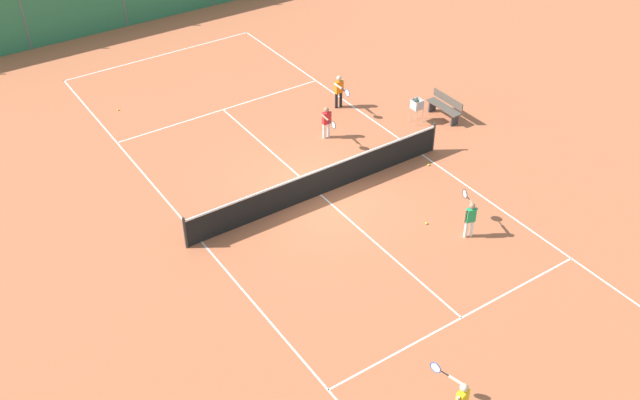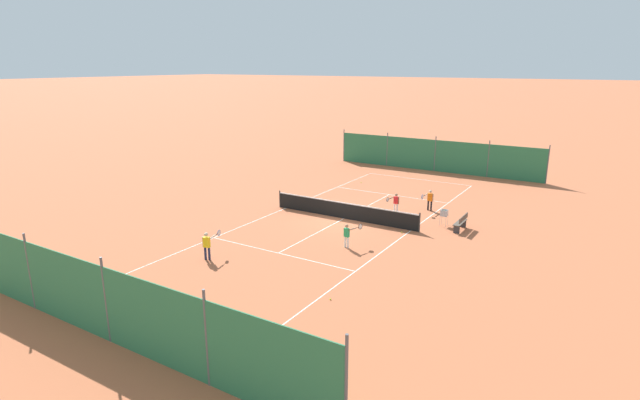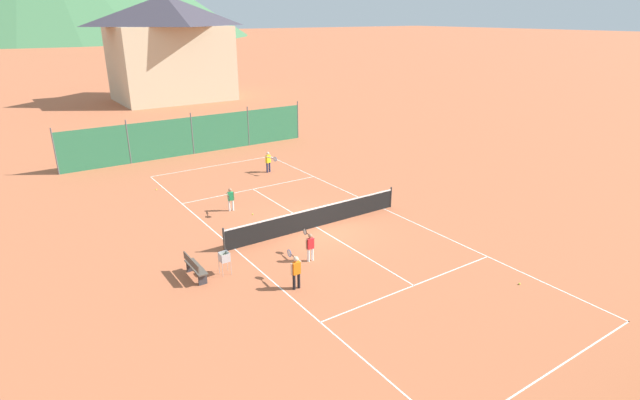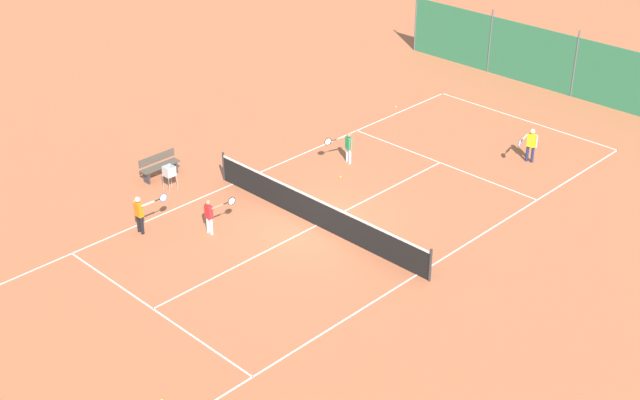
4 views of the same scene
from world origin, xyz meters
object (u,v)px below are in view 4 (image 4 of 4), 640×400
object	(u,v)px
player_far_service	(140,212)
player_near_service	(347,145)
tennis_ball_mid_court	(252,180)
player_near_baseline	(531,143)
tennis_ball_alley_left	(162,400)
tennis_net	(317,212)
ball_hopper	(169,173)
tennis_ball_near_corner	(340,177)
courtside_bench	(159,165)
tennis_ball_far_corner	(396,107)
player_far_baseline	(210,213)

from	to	relation	value
player_far_service	player_near_service	bearing A→B (deg)	81.54
player_near_service	tennis_ball_mid_court	xyz separation A→B (m)	(-1.43, -3.37, -0.66)
player_far_service	player_near_baseline	bearing A→B (deg)	65.35
player_far_service	tennis_ball_alley_left	world-z (taller)	player_far_service
tennis_net	player_near_baseline	world-z (taller)	player_near_baseline
player_far_service	ball_hopper	world-z (taller)	player_far_service
tennis_net	tennis_ball_near_corner	size ratio (longest dim) A/B	139.09
ball_hopper	courtside_bench	size ratio (longest dim) A/B	0.59
tennis_ball_far_corner	player_far_service	bearing A→B (deg)	-86.10
player_near_baseline	tennis_ball_near_corner	xyz separation A→B (m)	(-4.03, -5.73, -0.72)
player_near_service	tennis_ball_near_corner	distance (m)	1.40
courtside_bench	tennis_net	bearing A→B (deg)	12.76
player_far_baseline	tennis_ball_alley_left	size ratio (longest dim) A/B	17.89
tennis_ball_far_corner	tennis_ball_mid_court	bearing A→B (deg)	-85.37
player_far_service	player_near_baseline	size ratio (longest dim) A/B	0.98
tennis_ball_alley_left	ball_hopper	world-z (taller)	ball_hopper
player_near_service	tennis_ball_near_corner	world-z (taller)	player_near_service
player_near_service	tennis_net	bearing A→B (deg)	-59.07
tennis_ball_near_corner	ball_hopper	xyz separation A→B (m)	(-3.55, -4.75, 0.63)
player_near_service	tennis_ball_alley_left	bearing A→B (deg)	-65.77
player_near_baseline	tennis_ball_far_corner	size ratio (longest dim) A/B	19.71
player_far_service	courtside_bench	xyz separation A→B (m)	(-2.72, 2.71, -0.29)
tennis_ball_mid_court	courtside_bench	bearing A→B (deg)	-140.28
tennis_ball_far_corner	tennis_ball_alley_left	bearing A→B (deg)	-66.41
player_far_service	player_far_baseline	bearing A→B (deg)	43.71
tennis_ball_near_corner	courtside_bench	world-z (taller)	courtside_bench
player_near_baseline	tennis_net	bearing A→B (deg)	-104.64
player_near_service	player_far_service	xyz separation A→B (m)	(-1.21, -8.17, 0.05)
tennis_ball_alley_left	ball_hopper	distance (m)	10.88
player_far_baseline	player_near_service	bearing A→B (deg)	93.11
player_near_baseline	tennis_ball_alley_left	bearing A→B (deg)	-86.82
player_near_baseline	tennis_ball_alley_left	size ratio (longest dim) A/B	19.71
player_far_baseline	ball_hopper	xyz separation A→B (m)	(-3.26, 0.86, -0.03)
player_far_baseline	tennis_ball_near_corner	distance (m)	5.66
tennis_ball_alley_left	player_far_baseline	bearing A→B (deg)	131.98
player_far_baseline	tennis_ball_far_corner	xyz separation A→B (m)	(-2.49, 11.92, -0.66)
tennis_ball_far_corner	tennis_ball_mid_court	distance (m)	8.66
player_near_service	tennis_ball_far_corner	xyz separation A→B (m)	(-2.13, 5.26, -0.66)
tennis_ball_alley_left	courtside_bench	xyz separation A→B (m)	(-9.57, 7.06, 0.42)
player_near_service	player_far_service	distance (m)	8.26
tennis_net	tennis_ball_far_corner	world-z (taller)	tennis_net
player_near_service	tennis_ball_far_corner	world-z (taller)	player_near_service
player_near_service	courtside_bench	world-z (taller)	player_near_service
player_near_baseline	tennis_ball_mid_court	distance (m)	10.14
player_near_baseline	tennis_ball_far_corner	bearing A→B (deg)	175.13
player_near_service	player_near_baseline	xyz separation A→B (m)	(4.68, 4.68, 0.06)
tennis_ball_alley_left	courtside_bench	bearing A→B (deg)	143.57
tennis_ball_mid_court	tennis_ball_alley_left	bearing A→B (deg)	-52.31
player_near_service	ball_hopper	world-z (taller)	player_near_service
player_far_baseline	tennis_ball_alley_left	bearing A→B (deg)	-48.02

